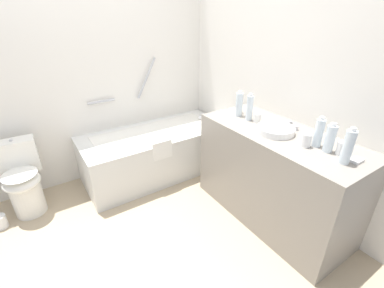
% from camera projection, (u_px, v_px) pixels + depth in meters
% --- Properties ---
extents(ground_plane, '(4.03, 4.03, 0.00)m').
position_uv_depth(ground_plane, '(136.00, 238.00, 2.34)').
color(ground_plane, tan).
extents(wall_back_tiled, '(3.43, 0.10, 2.35)m').
position_uv_depth(wall_back_tiled, '(77.00, 76.00, 2.77)').
color(wall_back_tiled, white).
rests_on(wall_back_tiled, ground_plane).
extents(wall_right_mirror, '(0.10, 2.88, 2.35)m').
position_uv_depth(wall_right_mirror, '(276.00, 81.00, 2.58)').
color(wall_right_mirror, white).
rests_on(wall_right_mirror, ground_plane).
extents(bathtub, '(1.69, 0.75, 1.31)m').
position_uv_depth(bathtub, '(156.00, 151.00, 3.17)').
color(bathtub, silver).
rests_on(bathtub, ground_plane).
extents(toilet, '(0.37, 0.49, 0.72)m').
position_uv_depth(toilet, '(22.00, 180.00, 2.52)').
color(toilet, white).
rests_on(toilet, ground_plane).
extents(vanity_counter, '(0.62, 1.45, 0.88)m').
position_uv_depth(vanity_counter, '(274.00, 176.00, 2.42)').
color(vanity_counter, gray).
rests_on(vanity_counter, ground_plane).
extents(sink_basin, '(0.30, 0.30, 0.05)m').
position_uv_depth(sink_basin, '(276.00, 130.00, 2.21)').
color(sink_basin, white).
rests_on(sink_basin, vanity_counter).
extents(sink_faucet, '(0.10, 0.15, 0.07)m').
position_uv_depth(sink_faucet, '(290.00, 125.00, 2.30)').
color(sink_faucet, silver).
rests_on(sink_faucet, vanity_counter).
extents(water_bottle_0, '(0.07, 0.07, 0.25)m').
position_uv_depth(water_bottle_0, '(239.00, 104.00, 2.53)').
color(water_bottle_0, silver).
rests_on(water_bottle_0, vanity_counter).
extents(water_bottle_1, '(0.07, 0.07, 0.22)m').
position_uv_depth(water_bottle_1, '(330.00, 138.00, 1.88)').
color(water_bottle_1, silver).
rests_on(water_bottle_1, vanity_counter).
extents(water_bottle_2, '(0.06, 0.06, 0.25)m').
position_uv_depth(water_bottle_2, '(250.00, 108.00, 2.43)').
color(water_bottle_2, silver).
rests_on(water_bottle_2, vanity_counter).
extents(water_bottle_3, '(0.07, 0.07, 0.26)m').
position_uv_depth(water_bottle_3, '(348.00, 147.00, 1.73)').
color(water_bottle_3, silver).
rests_on(water_bottle_3, vanity_counter).
extents(water_bottle_4, '(0.06, 0.06, 0.24)m').
position_uv_depth(water_bottle_4, '(319.00, 133.00, 1.96)').
color(water_bottle_4, silver).
rests_on(water_bottle_4, vanity_counter).
extents(drinking_glass_0, '(0.06, 0.06, 0.10)m').
position_uv_depth(drinking_glass_0, '(239.00, 108.00, 2.63)').
color(drinking_glass_0, white).
rests_on(drinking_glass_0, vanity_counter).
extents(drinking_glass_1, '(0.06, 0.06, 0.08)m').
position_uv_depth(drinking_glass_1, '(257.00, 118.00, 2.42)').
color(drinking_glass_1, white).
rests_on(drinking_glass_1, vanity_counter).
extents(drinking_glass_2, '(0.07, 0.07, 0.10)m').
position_uv_depth(drinking_glass_2, '(307.00, 140.00, 1.98)').
color(drinking_glass_2, white).
rests_on(drinking_glass_2, vanity_counter).
extents(drinking_glass_3, '(0.06, 0.06, 0.10)m').
position_uv_depth(drinking_glass_3, '(341.00, 148.00, 1.86)').
color(drinking_glass_3, white).
rests_on(drinking_glass_3, vanity_counter).
extents(soap_dish, '(0.09, 0.06, 0.02)m').
position_uv_depth(soap_dish, '(356.00, 160.00, 1.79)').
color(soap_dish, white).
rests_on(soap_dish, vanity_counter).
extents(toilet_paper_roll, '(0.11, 0.11, 0.13)m').
position_uv_depth(toilet_paper_roll, '(0.00, 222.00, 2.43)').
color(toilet_paper_roll, white).
rests_on(toilet_paper_roll, ground_plane).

